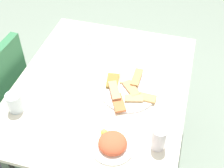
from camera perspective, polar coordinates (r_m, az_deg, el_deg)
ground_plane at (r=2.25m, az=-1.55°, el=-13.09°), size 6.00×6.00×0.00m
dining_table at (r=1.75m, az=-1.95°, el=-1.84°), size 1.15×0.94×0.71m
pide_platter at (r=1.66m, az=2.88°, el=-1.20°), size 0.34×0.31×0.04m
salad_plate_greens at (r=1.42m, az=0.08°, el=-11.04°), size 0.20×0.20×0.06m
soda_can at (r=1.41m, az=8.71°, el=-9.99°), size 0.09×0.09×0.12m
drinking_glass at (r=1.62m, az=-17.65°, el=-3.28°), size 0.08×0.08×0.10m
paper_napkin at (r=2.04m, az=-3.64°, el=8.57°), size 0.15×0.15×0.00m
fork at (r=2.03m, az=-3.16°, el=8.59°), size 0.16×0.05×0.00m
spoon at (r=2.04m, az=-4.13°, el=8.74°), size 0.16×0.05×0.00m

